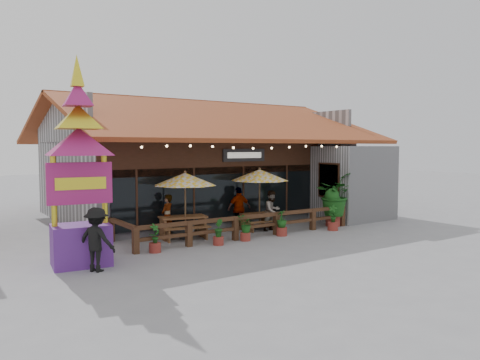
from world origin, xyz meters
TOP-DOWN VIEW (x-y plane):
  - ground at (0.00, 0.00)m, footprint 100.00×100.00m
  - restaurant_building at (0.26, 6.61)m, footprint 15.50×14.73m
  - patio_railing at (-2.25, -0.27)m, footprint 10.00×2.60m
  - umbrella_left at (-3.92, 0.86)m, footprint 2.53×2.53m
  - umbrella_right at (-0.26, 0.97)m, footprint 2.54×2.54m
  - picnic_table_left at (-3.95, 1.00)m, footprint 2.08×1.88m
  - picnic_table_right at (-0.40, 0.92)m, footprint 1.57×1.38m
  - thai_sign_tower at (-8.43, -1.03)m, footprint 2.77×2.77m
  - tropical_plant at (2.94, -0.29)m, footprint 2.30×2.29m
  - diner_a at (-4.43, 1.39)m, footprint 0.75×0.69m
  - diner_b at (-0.09, 0.29)m, footprint 0.93×0.78m
  - diner_c at (-1.05, 1.38)m, footprint 1.12×0.55m
  - pedestrian at (-8.25, -1.97)m, footprint 1.22×1.37m
  - planter_a at (-5.89, -0.68)m, footprint 0.40×0.40m
  - planter_b at (-3.49, -0.87)m, footprint 0.40×0.43m
  - planter_c at (-2.24, -0.78)m, footprint 0.66×0.59m
  - planter_d at (-0.46, -0.80)m, footprint 0.50×0.50m
  - planter_e at (2.13, -1.07)m, footprint 0.44×0.46m

SIDE VIEW (x-z plane):
  - ground at x=0.00m, z-range 0.00..0.00m
  - planter_a at x=-5.89m, z-range -0.08..0.91m
  - planter_b at x=-3.49m, z-range -0.05..0.90m
  - planter_e at x=2.13m, z-range -0.09..1.00m
  - picnic_table_right at x=-0.40m, z-range 0.12..0.84m
  - planter_d at x=-0.46m, z-range -0.02..1.03m
  - planter_c at x=-2.24m, z-range 0.06..1.02m
  - picnic_table_left at x=-3.95m, z-range 0.15..1.02m
  - patio_railing at x=-2.25m, z-range 0.15..1.07m
  - diner_a at x=-4.43m, z-range 0.00..1.71m
  - diner_b at x=-0.09m, z-range 0.00..1.72m
  - pedestrian at x=-8.25m, z-range 0.00..1.84m
  - diner_c at x=-1.05m, z-range 0.00..1.84m
  - tropical_plant at x=2.94m, z-range 0.17..2.58m
  - restaurant_building at x=0.26m, z-range -0.84..5.25m
  - umbrella_left at x=-3.92m, z-range 0.98..3.63m
  - umbrella_right at x=-0.26m, z-range 1.00..3.68m
  - thai_sign_tower at x=-8.43m, z-range 0.19..6.90m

